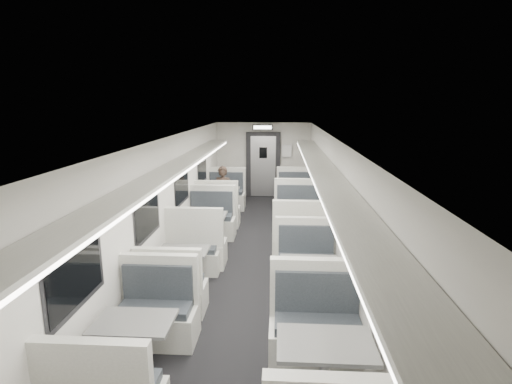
# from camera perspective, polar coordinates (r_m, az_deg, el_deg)

# --- Properties ---
(room) EXTENTS (3.24, 12.24, 2.64)m
(room) POSITION_cam_1_polar(r_m,az_deg,el_deg) (7.07, -1.05, -2.14)
(room) COLOR black
(room) RESTS_ON ground
(booth_left_a) EXTENTS (1.09, 2.22, 1.19)m
(booth_left_a) POSITION_cam_1_polar(r_m,az_deg,el_deg) (10.75, -4.88, -1.47)
(booth_left_a) COLOR #B4B3A9
(booth_left_a) RESTS_ON room
(booth_left_b) EXTENTS (1.08, 2.20, 1.18)m
(booth_left_b) POSITION_cam_1_polar(r_m,az_deg,el_deg) (8.37, -7.37, -5.65)
(booth_left_b) COLOR #B4B3A9
(booth_left_b) RESTS_ON room
(booth_left_c) EXTENTS (0.97, 1.96, 1.05)m
(booth_left_c) POSITION_cam_1_polar(r_m,az_deg,el_deg) (6.74, -10.25, -10.76)
(booth_left_c) COLOR #B4B3A9
(booth_left_c) RESTS_ON room
(booth_left_d) EXTENTS (1.02, 2.06, 1.10)m
(booth_left_d) POSITION_cam_1_polar(r_m,az_deg,el_deg) (4.85, -16.82, -20.79)
(booth_left_d) COLOR #B4B3A9
(booth_left_d) RESTS_ON room
(booth_right_a) EXTENTS (1.10, 2.23, 1.19)m
(booth_right_a) POSITION_cam_1_polar(r_m,az_deg,el_deg) (10.77, 5.81, -1.45)
(booth_right_a) COLOR #B4B3A9
(booth_right_a) RESTS_ON room
(booth_right_b) EXTENTS (1.16, 2.35, 1.26)m
(booth_right_b) POSITION_cam_1_polar(r_m,az_deg,el_deg) (8.60, 6.38, -4.93)
(booth_right_b) COLOR #B4B3A9
(booth_right_b) RESTS_ON room
(booth_right_c) EXTENTS (1.04, 2.11, 1.13)m
(booth_right_c) POSITION_cam_1_polar(r_m,az_deg,el_deg) (6.10, 7.61, -12.96)
(booth_right_c) COLOR #B4B3A9
(booth_right_c) RESTS_ON room
(booth_right_d) EXTENTS (1.11, 2.25, 1.21)m
(booth_right_d) POSITION_cam_1_polar(r_m,az_deg,el_deg) (4.30, 9.72, -24.68)
(booth_right_d) COLOR #B4B3A9
(booth_right_d) RESTS_ON room
(passenger) EXTENTS (0.59, 0.45, 1.45)m
(passenger) POSITION_cam_1_polar(r_m,az_deg,el_deg) (10.21, -4.72, -0.32)
(passenger) COLOR black
(passenger) RESTS_ON room
(window_a) EXTENTS (0.02, 1.18, 0.84)m
(window_a) POSITION_cam_1_polar(r_m,az_deg,el_deg) (10.55, -7.68, 3.48)
(window_a) COLOR black
(window_a) RESTS_ON room
(window_b) EXTENTS (0.02, 1.18, 0.84)m
(window_b) POSITION_cam_1_polar(r_m,az_deg,el_deg) (8.43, -10.54, 1.11)
(window_b) COLOR black
(window_b) RESTS_ON room
(window_c) EXTENTS (0.02, 1.18, 0.84)m
(window_c) POSITION_cam_1_polar(r_m,az_deg,el_deg) (6.38, -15.25, -2.83)
(window_c) COLOR black
(window_c) RESTS_ON room
(window_d) EXTENTS (0.02, 1.18, 0.84)m
(window_d) POSITION_cam_1_polar(r_m,az_deg,el_deg) (4.46, -24.33, -10.24)
(window_d) COLOR black
(window_d) RESTS_ON room
(luggage_rack_left) EXTENTS (0.46, 10.40, 0.09)m
(luggage_rack_left) POSITION_cam_1_polar(r_m,az_deg,el_deg) (6.84, -11.74, 3.23)
(luggage_rack_left) COLOR #B4B3A9
(luggage_rack_left) RESTS_ON room
(luggage_rack_right) EXTENTS (0.46, 10.40, 0.09)m
(luggage_rack_right) POSITION_cam_1_polar(r_m,az_deg,el_deg) (6.64, 9.49, 3.05)
(luggage_rack_right) COLOR #B4B3A9
(luggage_rack_right) RESTS_ON room
(vestibule_door) EXTENTS (1.10, 0.13, 2.10)m
(vestibule_door) POSITION_cam_1_polar(r_m,az_deg,el_deg) (12.91, 1.03, 3.86)
(vestibule_door) COLOR black
(vestibule_door) RESTS_ON room
(exit_sign) EXTENTS (0.62, 0.12, 0.16)m
(exit_sign) POSITION_cam_1_polar(r_m,az_deg,el_deg) (12.29, 0.95, 9.23)
(exit_sign) COLOR black
(exit_sign) RESTS_ON room
(wall_notice) EXTENTS (0.32, 0.02, 0.40)m
(wall_notice) POSITION_cam_1_polar(r_m,az_deg,el_deg) (12.83, 4.40, 5.84)
(wall_notice) COLOR white
(wall_notice) RESTS_ON room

